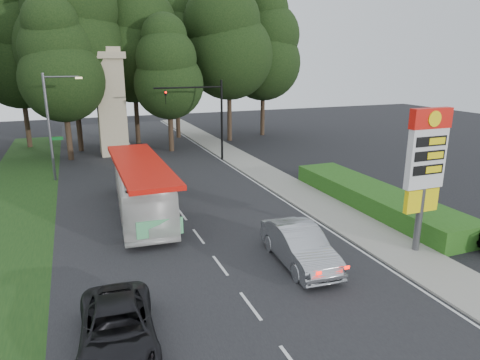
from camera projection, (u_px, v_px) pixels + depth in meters
name	position (u px, v px, depth m)	size (l,w,h in m)	color
ground	(256.00, 314.00, 15.50)	(120.00, 120.00, 0.00)	black
road_surface	(178.00, 210.00, 26.26)	(14.00, 80.00, 0.02)	black
sidewalk_right	(300.00, 194.00, 29.22)	(3.00, 80.00, 0.12)	gray
grass_verge_left	(17.00, 199.00, 28.31)	(5.00, 50.00, 0.02)	#193814
hedge	(375.00, 198.00, 26.54)	(3.00, 14.00, 1.20)	#225015
gas_station_pylon	(426.00, 161.00, 19.31)	(2.10, 0.45, 6.85)	#59595E
traffic_signal_mast	(208.00, 109.00, 37.75)	(6.10, 0.35, 7.20)	black
streetlight_signs	(52.00, 122.00, 31.59)	(2.75, 0.98, 8.00)	#59595E
monument	(111.00, 101.00, 40.32)	(3.00, 3.00, 10.05)	tan
tree_west_near	(17.00, 48.00, 42.47)	(8.40, 8.40, 16.50)	#2D2116
tree_center_left	(69.00, 25.00, 40.09)	(10.08, 10.08, 19.80)	#2D2116
tree_center_right	(132.00, 39.00, 44.26)	(9.24, 9.24, 18.15)	#2D2116
tree_east_near	(175.00, 53.00, 48.16)	(8.12, 8.12, 15.95)	#2D2116
tree_east_mid	(229.00, 36.00, 45.87)	(9.52, 9.52, 18.70)	#2D2116
tree_far_east	(264.00, 47.00, 49.69)	(8.68, 8.68, 17.05)	#2D2116
tree_monument_left	(61.00, 62.00, 37.06)	(7.28, 7.28, 14.30)	#2D2116
tree_monument_right	(168.00, 69.00, 41.01)	(6.72, 6.72, 13.20)	#2D2116
transit_bus	(141.00, 188.00, 25.24)	(2.64, 11.28, 3.14)	white
sedan_silver	(300.00, 246.00, 19.10)	(1.83, 5.26, 1.73)	#A1A3A8
suv_charcoal	(118.00, 329.00, 13.46)	(2.35, 5.10, 1.42)	black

